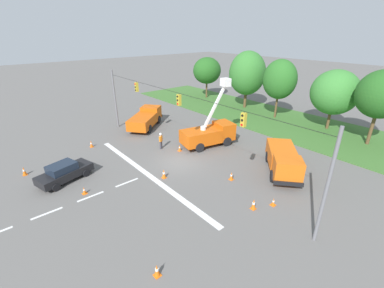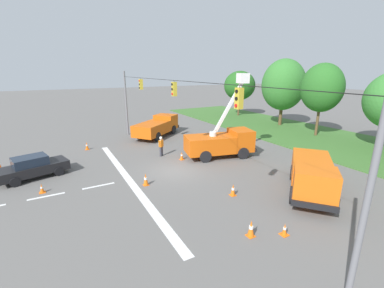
{
  "view_description": "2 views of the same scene",
  "coord_description": "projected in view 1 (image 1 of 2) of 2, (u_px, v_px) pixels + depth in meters",
  "views": [
    {
      "loc": [
        17.17,
        -13.13,
        11.43
      ],
      "look_at": [
        1.02,
        0.64,
        2.04
      ],
      "focal_mm": 24.0,
      "sensor_mm": 36.0,
      "label": 1
    },
    {
      "loc": [
        16.36,
        -7.56,
        7.24
      ],
      "look_at": [
        -2.03,
        2.55,
        1.22
      ],
      "focal_mm": 24.0,
      "sensor_mm": 36.0,
      "label": 2
    }
  ],
  "objects": [
    {
      "name": "utility_truck_support_near",
      "position": [
        283.0,
        160.0,
        22.17
      ],
      "size": [
        5.76,
        6.21,
        2.25
      ],
      "color": "orange",
      "rests_on": "ground"
    },
    {
      "name": "traffic_cone_lane_edge_a",
      "position": [
        84.0,
        190.0,
        19.52
      ],
      "size": [
        0.36,
        0.36,
        0.61
      ],
      "color": "orange",
      "rests_on": "ground"
    },
    {
      "name": "road_worker",
      "position": [
        161.0,
        140.0,
        26.78
      ],
      "size": [
        0.42,
        0.56,
        1.77
      ],
      "color": "#383842",
      "rests_on": "ground"
    },
    {
      "name": "traffic_cone_foreground_left",
      "position": [
        273.0,
        202.0,
        18.23
      ],
      "size": [
        0.36,
        0.36,
        0.59
      ],
      "color": "orange",
      "rests_on": "ground"
    },
    {
      "name": "ground_plane",
      "position": [
        180.0,
        162.0,
        24.36
      ],
      "size": [
        200.0,
        200.0,
        0.0
      ],
      "primitive_type": "plane",
      "color": "#605E5B"
    },
    {
      "name": "tree_far_east",
      "position": [
        382.0,
        94.0,
        25.88
      ],
      "size": [
        4.83,
        4.88,
        8.01
      ],
      "color": "brown",
      "rests_on": "ground"
    },
    {
      "name": "utility_truck_bucket_lift",
      "position": [
        210.0,
        133.0,
        27.46
      ],
      "size": [
        3.67,
        6.29,
        7.04
      ],
      "color": "#D6560F",
      "rests_on": "ground"
    },
    {
      "name": "traffic_cone_foreground_right",
      "position": [
        24.0,
        171.0,
        22.02
      ],
      "size": [
        0.36,
        0.36,
        0.8
      ],
      "color": "orange",
      "rests_on": "ground"
    },
    {
      "name": "lane_markings",
      "position": [
        133.0,
        180.0,
        21.38
      ],
      "size": [
        17.6,
        15.25,
        0.01
      ],
      "color": "silver",
      "rests_on": "ground"
    },
    {
      "name": "traffic_cone_near_bucket",
      "position": [
        164.0,
        174.0,
        21.59
      ],
      "size": [
        0.36,
        0.36,
        0.83
      ],
      "color": "orange",
      "rests_on": "ground"
    },
    {
      "name": "tree_west",
      "position": [
        247.0,
        73.0,
        39.41
      ],
      "size": [
        5.53,
        5.64,
        8.76
      ],
      "color": "brown",
      "rests_on": "ground"
    },
    {
      "name": "traffic_cone_far_left",
      "position": [
        157.0,
        270.0,
        12.92
      ],
      "size": [
        0.36,
        0.36,
        0.75
      ],
      "color": "orange",
      "rests_on": "ground"
    },
    {
      "name": "traffic_cone_far_right",
      "position": [
        91.0,
        144.0,
        27.38
      ],
      "size": [
        0.36,
        0.36,
        0.76
      ],
      "color": "orange",
      "rests_on": "ground"
    },
    {
      "name": "grass_verge",
      "position": [
        284.0,
        122.0,
        35.02
      ],
      "size": [
        56.0,
        12.0,
        0.1
      ],
      "primitive_type": "cube",
      "color": "#3D6B2D",
      "rests_on": "ground"
    },
    {
      "name": "tree_far_west",
      "position": [
        207.0,
        71.0,
        45.84
      ],
      "size": [
        4.85,
        5.04,
        7.22
      ],
      "color": "brown",
      "rests_on": "ground"
    },
    {
      "name": "tree_centre",
      "position": [
        280.0,
        79.0,
        34.54
      ],
      "size": [
        4.6,
        4.21,
        8.07
      ],
      "color": "brown",
      "rests_on": "ground"
    },
    {
      "name": "utility_truck_support_far",
      "position": [
        146.0,
        118.0,
        32.86
      ],
      "size": [
        6.0,
        6.64,
        2.16
      ],
      "color": "#D6560F",
      "rests_on": "ground"
    },
    {
      "name": "signal_gantry",
      "position": [
        179.0,
        118.0,
        22.57
      ],
      "size": [
        26.2,
        0.33,
        7.2
      ],
      "color": "slate",
      "rests_on": "ground"
    },
    {
      "name": "traffic_cone_lane_edge_b",
      "position": [
        180.0,
        148.0,
        26.51
      ],
      "size": [
        0.36,
        0.36,
        0.7
      ],
      "color": "orange",
      "rests_on": "ground"
    },
    {
      "name": "tree_east",
      "position": [
        335.0,
        92.0,
        30.66
      ],
      "size": [
        5.54,
        5.52,
        7.35
      ],
      "color": "brown",
      "rests_on": "ground"
    },
    {
      "name": "traffic_cone_mid_right",
      "position": [
        254.0,
        204.0,
        17.81
      ],
      "size": [
        0.36,
        0.36,
        0.81
      ],
      "color": "orange",
      "rests_on": "ground"
    },
    {
      "name": "traffic_cone_mid_left",
      "position": [
        201.0,
        130.0,
        31.34
      ],
      "size": [
        0.36,
        0.36,
        0.67
      ],
      "color": "orange",
      "rests_on": "ground"
    },
    {
      "name": "traffic_cone_centre_line",
      "position": [
        231.0,
        176.0,
        21.34
      ],
      "size": [
        0.36,
        0.36,
        0.74
      ],
      "color": "orange",
      "rests_on": "ground"
    },
    {
      "name": "sedan_black",
      "position": [
        64.0,
        172.0,
        21.08
      ],
      "size": [
        2.84,
        4.61,
        1.56
      ],
      "color": "black",
      "rests_on": "ground"
    }
  ]
}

